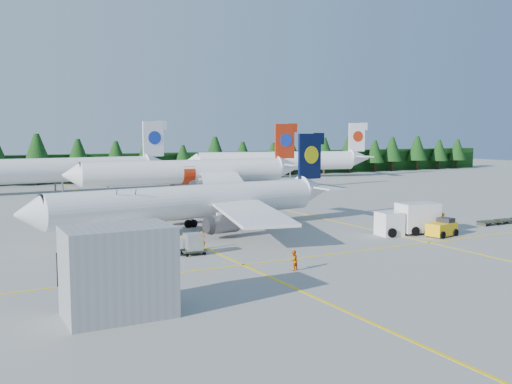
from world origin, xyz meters
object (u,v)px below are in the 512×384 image
airliner_navy (185,203)px  baggage_tug (442,228)px  airstairs (128,233)px  service_truck (408,219)px  airliner_red (183,172)px

airliner_navy → baggage_tug: size_ratio=10.28×
airstairs → service_truck: size_ratio=0.86×
airstairs → service_truck: bearing=-18.2°
airstairs → service_truck: (26.91, -9.33, 0.74)m
airliner_red → baggage_tug: 52.81m
airstairs → baggage_tug: airstairs is taller
airliner_red → baggage_tug: size_ratio=12.13×
airliner_red → service_truck: (6.19, -49.45, -2.11)m
service_truck → airliner_red: bearing=104.9°
airstairs → airliner_red: bearing=63.6°
airliner_navy → service_truck: 23.36m
airliner_navy → airstairs: bearing=-166.4°
baggage_tug → airliner_red: bearing=88.4°
airliner_navy → airliner_red: bearing=62.9°
airliner_red → service_truck: airliner_red is taller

